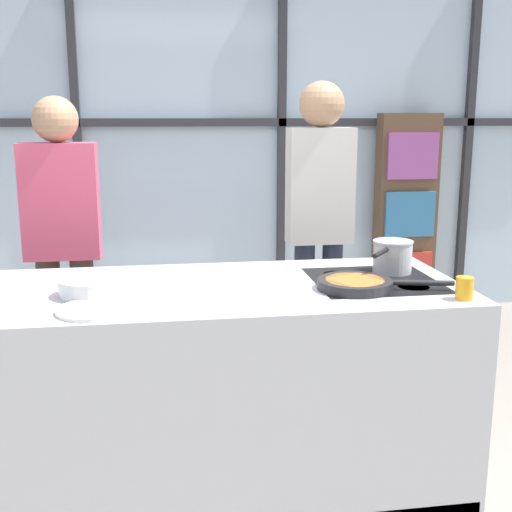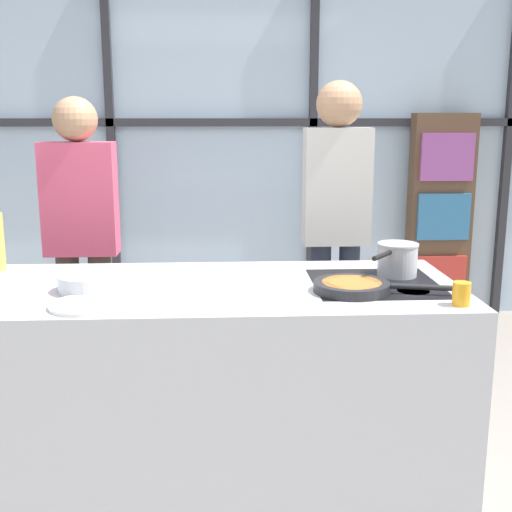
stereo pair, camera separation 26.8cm
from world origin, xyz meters
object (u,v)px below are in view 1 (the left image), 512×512
(saucepan, at_px, (392,256))
(white_plate, at_px, (95,310))
(frying_pan, at_px, (357,284))
(spectator_far_left, at_px, (62,233))
(mixing_bowl, at_px, (91,286))
(juice_glass_near, at_px, (464,288))
(spectator_center_left, at_px, (319,213))

(saucepan, bearing_deg, white_plate, -162.22)
(frying_pan, distance_m, saucepan, 0.35)
(spectator_far_left, relative_size, mixing_bowl, 6.78)
(mixing_bowl, bearing_deg, juice_glass_near, -11.13)
(frying_pan, bearing_deg, juice_glass_near, -29.90)
(frying_pan, height_order, juice_glass_near, juice_glass_near)
(spectator_center_left, distance_m, white_plate, 1.66)
(spectator_center_left, relative_size, juice_glass_near, 20.31)
(saucepan, bearing_deg, spectator_far_left, 151.92)
(spectator_far_left, relative_size, white_plate, 6.14)
(frying_pan, xyz_separation_m, white_plate, (-1.01, -0.15, -0.01))
(frying_pan, height_order, mixing_bowl, mixing_bowl)
(spectator_far_left, height_order, frying_pan, spectator_far_left)
(spectator_far_left, relative_size, juice_glass_near, 19.33)
(white_plate, bearing_deg, spectator_far_left, 102.64)
(spectator_center_left, height_order, frying_pan, spectator_center_left)
(spectator_far_left, relative_size, spectator_center_left, 0.95)
(spectator_far_left, xyz_separation_m, juice_glass_near, (1.64, -1.27, -0.03))
(frying_pan, distance_m, white_plate, 1.02)
(spectator_center_left, relative_size, mixing_bowl, 7.12)
(spectator_center_left, relative_size, saucepan, 6.28)
(spectator_far_left, distance_m, mixing_bowl, 1.02)
(saucepan, bearing_deg, frying_pan, -133.99)
(saucepan, distance_m, juice_glass_near, 0.47)
(frying_pan, height_order, white_plate, frying_pan)
(frying_pan, xyz_separation_m, juice_glass_near, (0.36, -0.21, 0.02))
(frying_pan, xyz_separation_m, mixing_bowl, (-1.05, 0.07, 0.01))
(white_plate, bearing_deg, frying_pan, 8.56)
(frying_pan, bearing_deg, white_plate, -171.44)
(spectator_far_left, xyz_separation_m, saucepan, (1.53, -0.81, -0.00))
(frying_pan, xyz_separation_m, saucepan, (0.24, 0.25, 0.05))
(spectator_far_left, distance_m, juice_glass_near, 2.08)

